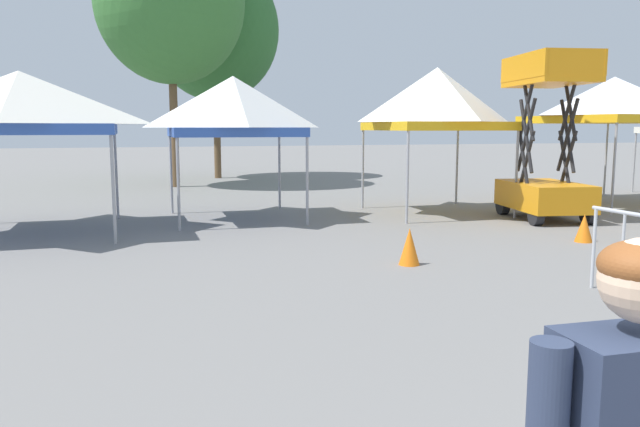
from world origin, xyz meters
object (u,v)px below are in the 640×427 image
at_px(scissor_lift, 545,169).
at_px(traffic_cone_lot_center, 409,247).
at_px(canopy_tent_behind_center, 20,103).
at_px(tree_behind_tents_right, 170,1).
at_px(traffic_cone_near_barrier, 584,228).
at_px(canopy_tent_far_right, 437,99).
at_px(tree_behind_tents_left, 215,30).
at_px(canopy_tent_far_left, 613,100).
at_px(canopy_tent_left_of_center, 233,107).

distance_m(scissor_lift, traffic_cone_lot_center, 6.11).
xyz_separation_m(canopy_tent_behind_center, tree_behind_tents_right, (3.69, 9.06, 3.79)).
distance_m(scissor_lift, traffic_cone_near_barrier, 2.99).
height_order(canopy_tent_far_right, traffic_cone_lot_center, canopy_tent_far_right).
bearing_deg(tree_behind_tents_right, tree_behind_tents_left, 59.40).
height_order(canopy_tent_far_left, traffic_cone_lot_center, canopy_tent_far_left).
bearing_deg(canopy_tent_behind_center, canopy_tent_far_left, 0.90).
distance_m(canopy_tent_far_right, tree_behind_tents_left, 13.19).
xyz_separation_m(canopy_tent_left_of_center, canopy_tent_far_left, (10.18, -0.44, 0.26)).
bearing_deg(tree_behind_tents_right, canopy_tent_far_right, -58.82).
distance_m(tree_behind_tents_left, traffic_cone_near_barrier, 18.10).
bearing_deg(canopy_tent_far_right, traffic_cone_lot_center, -122.23).
relative_size(canopy_tent_behind_center, canopy_tent_left_of_center, 1.11).
height_order(scissor_lift, tree_behind_tents_left, tree_behind_tents_left).
bearing_deg(canopy_tent_behind_center, traffic_cone_near_barrier, -23.24).
xyz_separation_m(canopy_tent_left_of_center, canopy_tent_far_right, (4.82, -0.51, 0.21)).
bearing_deg(tree_behind_tents_left, canopy_tent_far_left, -54.64).
bearing_deg(traffic_cone_lot_center, scissor_lift, 33.48).
xyz_separation_m(canopy_tent_behind_center, canopy_tent_far_left, (14.43, 0.23, 0.26)).
relative_size(canopy_tent_behind_center, tree_behind_tents_right, 0.39).
xyz_separation_m(canopy_tent_far_left, traffic_cone_lot_center, (-8.55, -5.14, -2.52)).
distance_m(canopy_tent_left_of_center, traffic_cone_near_barrier, 7.70).
xyz_separation_m(canopy_tent_left_of_center, traffic_cone_near_barrier, (5.51, -4.86, -2.28)).
height_order(scissor_lift, tree_behind_tents_right, tree_behind_tents_right).
distance_m(tree_behind_tents_left, tree_behind_tents_right, 4.01).
distance_m(tree_behind_tents_right, traffic_cone_near_barrier, 15.80).
distance_m(canopy_tent_far_left, traffic_cone_near_barrier, 6.91).
height_order(canopy_tent_far_left, tree_behind_tents_left, tree_behind_tents_left).
distance_m(canopy_tent_behind_center, traffic_cone_lot_center, 7.99).
relative_size(canopy_tent_far_right, traffic_cone_near_barrier, 6.77).
relative_size(canopy_tent_far_right, tree_behind_tents_right, 0.38).
relative_size(canopy_tent_far_left, traffic_cone_lot_center, 6.73).
height_order(canopy_tent_behind_center, traffic_cone_near_barrier, canopy_tent_behind_center).
bearing_deg(canopy_tent_far_left, traffic_cone_lot_center, -148.96).
distance_m(canopy_tent_far_left, traffic_cone_lot_center, 10.29).
height_order(tree_behind_tents_right, traffic_cone_lot_center, tree_behind_tents_right).
xyz_separation_m(tree_behind_tents_left, tree_behind_tents_right, (-2.03, -3.44, 0.34)).
relative_size(tree_behind_tents_right, traffic_cone_lot_center, 16.13).
relative_size(canopy_tent_left_of_center, tree_behind_tents_left, 0.36).
height_order(canopy_tent_far_left, tree_behind_tents_right, tree_behind_tents_right).
xyz_separation_m(canopy_tent_far_right, traffic_cone_near_barrier, (0.69, -4.35, -2.49)).
bearing_deg(tree_behind_tents_left, canopy_tent_far_right, -74.79).
bearing_deg(canopy_tent_behind_center, tree_behind_tents_left, 65.40).
bearing_deg(traffic_cone_lot_center, tree_behind_tents_left, 90.51).
height_order(canopy_tent_far_right, tree_behind_tents_left, tree_behind_tents_left).
relative_size(canopy_tent_far_left, scissor_lift, 1.04).
bearing_deg(traffic_cone_near_barrier, traffic_cone_lot_center, -169.47).
xyz_separation_m(canopy_tent_behind_center, traffic_cone_near_barrier, (9.77, -4.19, -2.29)).
distance_m(canopy_tent_left_of_center, scissor_lift, 7.18).
xyz_separation_m(canopy_tent_behind_center, scissor_lift, (10.92, -1.58, -1.41)).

